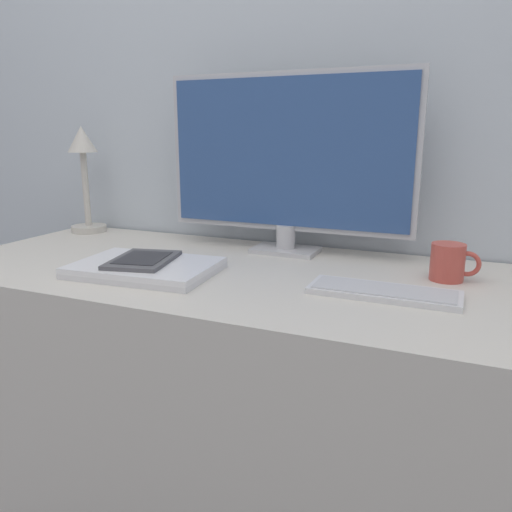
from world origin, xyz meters
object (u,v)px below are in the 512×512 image
(monitor, at_px, (287,159))
(ereader, at_px, (143,260))
(keyboard, at_px, (384,292))
(desk_lamp, at_px, (84,166))
(coffee_mug, at_px, (449,262))
(laptop, at_px, (146,268))

(monitor, xyz_separation_m, ereader, (-0.23, -0.32, -0.22))
(monitor, bearing_deg, keyboard, -41.78)
(keyboard, bearing_deg, desk_lamp, 163.65)
(ereader, height_order, coffee_mug, coffee_mug)
(keyboard, distance_m, laptop, 0.53)
(monitor, bearing_deg, laptop, -125.04)
(keyboard, xyz_separation_m, laptop, (-0.53, -0.05, 0.01))
(monitor, bearing_deg, ereader, -126.35)
(coffee_mug, bearing_deg, laptop, -161.70)
(monitor, distance_m, laptop, 0.46)
(monitor, distance_m, keyboard, 0.47)
(laptop, height_order, coffee_mug, coffee_mug)
(laptop, xyz_separation_m, ereader, (-0.01, 0.00, 0.02))
(desk_lamp, bearing_deg, keyboard, -16.35)
(keyboard, distance_m, coffee_mug, 0.20)
(monitor, height_order, desk_lamp, monitor)
(ereader, xyz_separation_m, coffee_mug, (0.65, 0.21, 0.01))
(ereader, bearing_deg, monitor, 53.65)
(keyboard, bearing_deg, ereader, -174.94)
(ereader, relative_size, coffee_mug, 1.93)
(monitor, xyz_separation_m, desk_lamp, (-0.68, 0.02, -0.04))
(keyboard, bearing_deg, laptop, -174.51)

